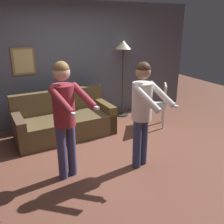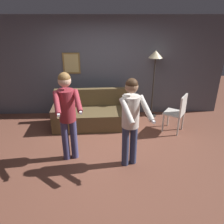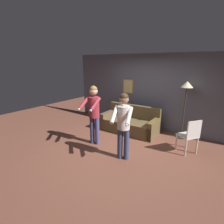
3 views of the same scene
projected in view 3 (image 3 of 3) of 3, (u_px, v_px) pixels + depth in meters
The scene contains 7 objects.
ground_plane at pixel (118, 147), 4.97m from camera, with size 12.00×12.00×0.00m, color brown.
back_wall_assembly at pixel (149, 92), 6.15m from camera, with size 6.40×0.09×2.60m.
couch at pixel (130, 124), 5.99m from camera, with size 1.93×0.93×0.87m.
torchiere_lamp at pixel (186, 91), 5.14m from camera, with size 0.35×0.35×1.78m.
person_standing_left at pixel (94, 110), 4.87m from camera, with size 0.54×0.73×1.70m.
person_standing_right at pixel (123, 121), 4.09m from camera, with size 0.56×0.64×1.65m.
dining_chair_distant at pixel (190, 135), 4.47m from camera, with size 0.58×0.58×0.93m.
Camera 3 is at (2.49, -3.75, 2.33)m, focal length 28.00 mm.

